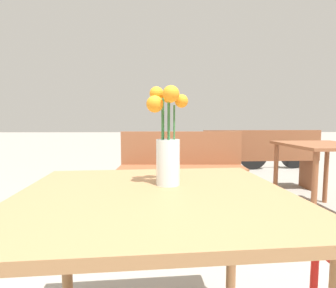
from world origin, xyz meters
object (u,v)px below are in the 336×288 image
(bench_near, at_px, (181,165))
(table_back, at_px, (322,155))
(flower_vase, at_px, (167,144))
(bicycle, at_px, (274,153))
(table_front, at_px, (155,219))
(bench_middle, at_px, (259,158))

(bench_near, height_order, table_back, bench_near)
(flower_vase, xyz_separation_m, table_back, (1.63, 1.66, -0.27))
(table_back, bearing_deg, bicycle, 77.02)
(table_front, xyz_separation_m, bench_middle, (1.37, 2.70, -0.18))
(table_front, height_order, table_back, table_back)
(table_front, height_order, bench_near, bench_near)
(bench_middle, xyz_separation_m, bicycle, (0.89, 1.59, -0.14))
(bench_near, xyz_separation_m, table_back, (1.44, -0.39, 0.17))
(table_front, relative_size, bench_near, 0.70)
(bench_near, bearing_deg, table_back, -15.08)
(table_front, relative_size, flower_vase, 2.68)
(flower_vase, relative_size, bicycle, 0.26)
(bench_middle, relative_size, bicycle, 1.11)
(table_front, bearing_deg, bench_near, 83.51)
(bench_middle, bearing_deg, flower_vase, -117.02)
(table_front, xyz_separation_m, bench_near, (0.24, 2.15, -0.19))
(table_front, xyz_separation_m, flower_vase, (0.05, 0.10, 0.26))
(bench_middle, distance_m, table_back, 1.00)
(table_back, bearing_deg, flower_vase, -134.54)
(bicycle, bearing_deg, table_front, -117.81)
(bench_near, bearing_deg, bench_middle, 26.11)
(bench_middle, xyz_separation_m, table_back, (0.31, -0.94, 0.16))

